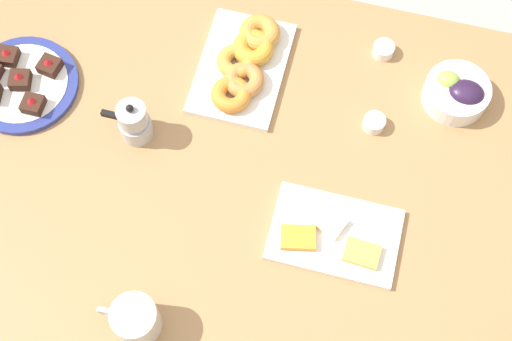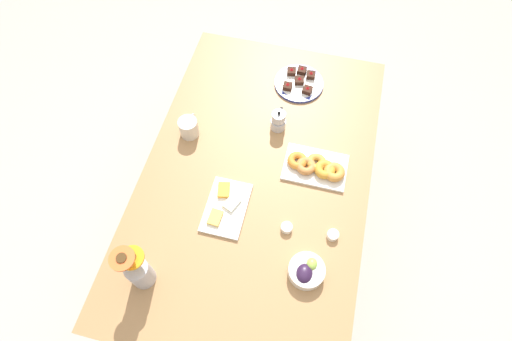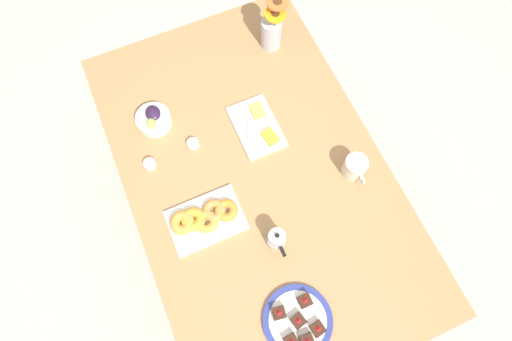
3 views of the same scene
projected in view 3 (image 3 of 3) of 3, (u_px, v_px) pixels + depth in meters
The scene contains 11 objects.
ground_plane at pixel (256, 217), 2.28m from camera, with size 6.00×6.00×0.00m, color #B7B2A8.
dining_table at pixel (256, 181), 1.67m from camera, with size 1.60×1.00×0.74m.
coffee_mug at pixel (355, 167), 1.54m from camera, with size 0.12×0.09×0.09m.
grape_bowl at pixel (154, 119), 1.64m from camera, with size 0.14×0.14×0.07m.
cheese_platter at pixel (257, 127), 1.65m from camera, with size 0.26×0.17×0.03m.
croissant_platter at pixel (204, 218), 1.50m from camera, with size 0.19×0.29×0.05m.
jam_cup_honey at pixel (193, 144), 1.61m from camera, with size 0.05×0.05×0.03m.
jam_cup_berry at pixel (150, 164), 1.58m from camera, with size 0.05×0.05×0.03m.
dessert_plate at pixel (298, 321), 1.39m from camera, with size 0.25×0.25×0.05m.
flower_vase at pixel (272, 30), 1.72m from camera, with size 0.11×0.11×0.25m.
moka_pot at pixel (277, 239), 1.45m from camera, with size 0.11×0.07×0.12m.
Camera 3 is at (0.49, -0.21, 2.23)m, focal length 28.00 mm.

